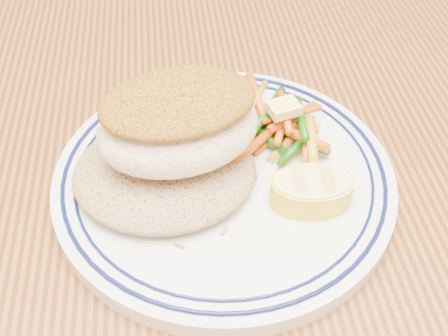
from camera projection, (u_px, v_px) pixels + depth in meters
dining_table at (226, 278)px, 0.48m from camera, size 1.50×0.90×0.75m
plate at (224, 178)px, 0.42m from camera, size 0.25×0.25×0.02m
rice_pilaf at (164, 168)px, 0.40m from camera, size 0.13×0.12×0.03m
fish_fillet at (178, 122)px, 0.38m from camera, size 0.13×0.10×0.06m
vegetable_pile at (277, 125)px, 0.43m from camera, size 0.09×0.11×0.03m
butter_pat at (284, 108)px, 0.42m from camera, size 0.03×0.02×0.01m
lemon_wedge at (312, 190)px, 0.38m from camera, size 0.06×0.06×0.02m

